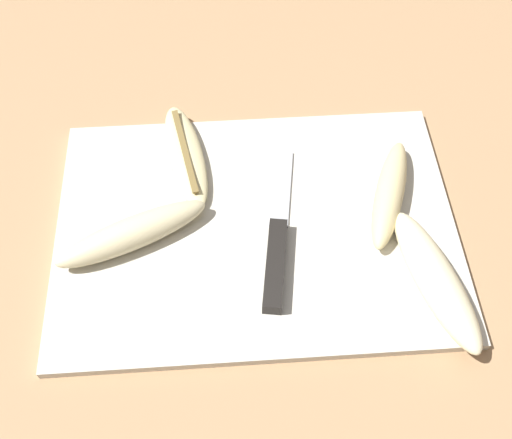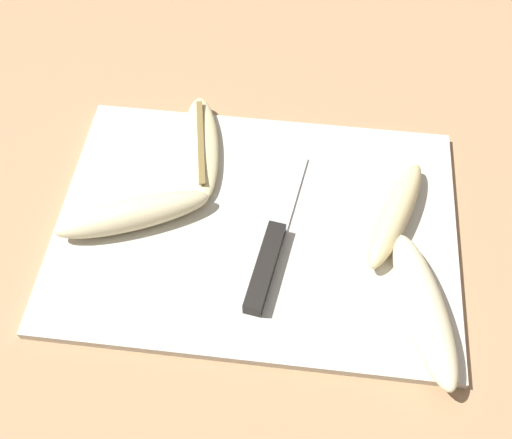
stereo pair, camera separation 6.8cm
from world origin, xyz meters
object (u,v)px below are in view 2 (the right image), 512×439
(banana_cream_curved, at_px, (133,214))
(banana_soft_right, at_px, (201,146))
(knife, at_px, (269,255))
(banana_ripe_center, at_px, (396,214))
(banana_bright_far, at_px, (424,308))

(banana_cream_curved, xyz_separation_m, banana_soft_right, (0.06, 0.11, -0.01))
(knife, xyz_separation_m, banana_ripe_center, (0.14, 0.06, 0.01))
(knife, bearing_deg, banana_soft_right, 133.56)
(banana_ripe_center, distance_m, banana_bright_far, 0.12)
(knife, distance_m, banana_cream_curved, 0.16)
(knife, bearing_deg, banana_bright_far, -8.06)
(banana_bright_far, relative_size, banana_cream_curved, 1.03)
(banana_ripe_center, height_order, banana_bright_far, banana_bright_far)
(banana_ripe_center, xyz_separation_m, banana_cream_curved, (-0.29, -0.04, 0.00))
(banana_ripe_center, bearing_deg, knife, -154.69)
(banana_soft_right, bearing_deg, banana_ripe_center, -18.29)
(banana_soft_right, bearing_deg, knife, -55.19)
(knife, relative_size, banana_bright_far, 1.21)
(banana_cream_curved, bearing_deg, banana_soft_right, 63.02)
(banana_ripe_center, bearing_deg, banana_soft_right, 161.71)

